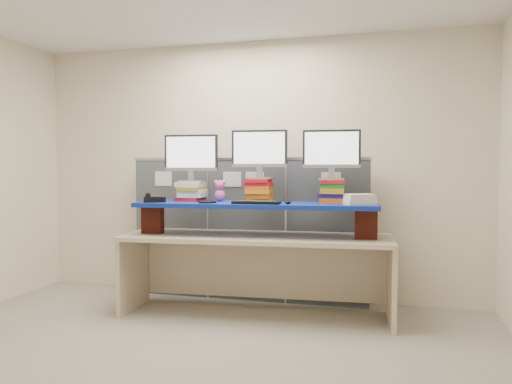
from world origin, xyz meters
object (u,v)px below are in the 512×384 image
(desk, at_px, (256,252))
(monitor_right, at_px, (332,151))
(desk_phone, at_px, (154,199))
(keyboard, at_px, (256,202))
(monitor_center, at_px, (259,151))
(monitor_left, at_px, (191,155))
(blue_board, at_px, (256,205))

(desk, xyz_separation_m, monitor_right, (0.69, 0.17, 0.96))
(monitor_right, bearing_deg, desk_phone, -172.09)
(desk, distance_m, desk_phone, 1.11)
(monitor_right, distance_m, keyboard, 0.87)
(monitor_center, distance_m, desk_phone, 1.12)
(desk, xyz_separation_m, desk_phone, (-0.97, -0.19, 0.50))
(monitor_left, relative_size, keyboard, 1.22)
(desk, bearing_deg, desk_phone, -173.28)
(desk, relative_size, monitor_right, 4.79)
(monitor_center, bearing_deg, monitor_right, 0.00)
(monitor_right, bearing_deg, blue_board, -170.44)
(blue_board, height_order, monitor_right, monitor_right)
(monitor_left, xyz_separation_m, monitor_center, (0.69, 0.05, 0.04))
(monitor_left, bearing_deg, desk, -9.89)
(monitor_right, xyz_separation_m, desk_phone, (-1.66, -0.36, -0.45))
(monitor_center, bearing_deg, keyboard, -85.28)
(desk, bearing_deg, blue_board, 44.35)
(blue_board, bearing_deg, monitor_left, 170.11)
(monitor_center, relative_size, monitor_right, 1.00)
(blue_board, bearing_deg, monitor_right, 9.56)
(monitor_left, distance_m, monitor_right, 1.38)
(monitor_left, height_order, monitor_right, monitor_right)
(desk, relative_size, monitor_left, 4.79)
(blue_board, relative_size, keyboard, 5.10)
(desk, distance_m, monitor_right, 1.19)
(monitor_center, distance_m, keyboard, 0.56)
(desk_phone, bearing_deg, monitor_right, -14.95)
(monitor_left, xyz_separation_m, keyboard, (0.73, -0.23, -0.44))
(monitor_center, relative_size, keyboard, 1.22)
(monitor_center, height_order, desk_phone, monitor_center)
(keyboard, distance_m, desk_phone, 1.02)
(desk_phone, bearing_deg, keyboard, -25.61)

